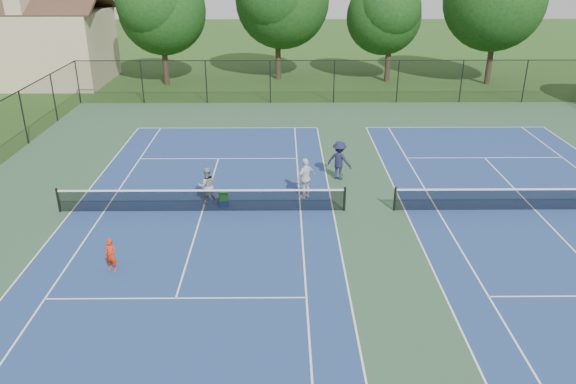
{
  "coord_description": "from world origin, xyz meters",
  "views": [
    {
      "loc": [
        -3.6,
        -21.28,
        10.11
      ],
      "look_at": [
        -3.42,
        -1.0,
        1.3
      ],
      "focal_mm": 35.0,
      "sensor_mm": 36.0,
      "label": 1
    }
  ],
  "objects_px": {
    "tree_back_a": "(160,6)",
    "child_player": "(111,255)",
    "bystander_b": "(339,160)",
    "clapboard_house": "(42,44)",
    "bystander_a": "(306,178)",
    "tree_back_c": "(391,12)",
    "ball_hopper": "(223,196)",
    "ball_crate": "(224,203)",
    "instructor": "(207,186)"
  },
  "relations": [
    {
      "from": "clapboard_house",
      "to": "ball_crate",
      "type": "relative_size",
      "value": 26.47
    },
    {
      "from": "bystander_a",
      "to": "bystander_b",
      "type": "height_order",
      "value": "bystander_b"
    },
    {
      "from": "tree_back_a",
      "to": "clapboard_house",
      "type": "height_order",
      "value": "tree_back_a"
    },
    {
      "from": "bystander_a",
      "to": "bystander_b",
      "type": "distance_m",
      "value": 2.72
    },
    {
      "from": "child_player",
      "to": "bystander_b",
      "type": "relative_size",
      "value": 0.64
    },
    {
      "from": "bystander_a",
      "to": "ball_crate",
      "type": "xyz_separation_m",
      "value": [
        -3.52,
        -0.95,
        -0.76
      ]
    },
    {
      "from": "ball_crate",
      "to": "tree_back_c",
      "type": "bearing_deg",
      "value": 65.58
    },
    {
      "from": "instructor",
      "to": "ball_hopper",
      "type": "xyz_separation_m",
      "value": [
        0.72,
        -0.34,
        -0.33
      ]
    },
    {
      "from": "ball_crate",
      "to": "ball_hopper",
      "type": "xyz_separation_m",
      "value": [
        0.0,
        0.0,
        0.35
      ]
    },
    {
      "from": "child_player",
      "to": "ball_crate",
      "type": "height_order",
      "value": "child_player"
    },
    {
      "from": "bystander_b",
      "to": "ball_hopper",
      "type": "distance_m",
      "value": 6.06
    },
    {
      "from": "tree_back_a",
      "to": "child_player",
      "type": "relative_size",
      "value": 7.64
    },
    {
      "from": "clapboard_house",
      "to": "child_player",
      "type": "bearing_deg",
      "value": -65.46
    },
    {
      "from": "tree_back_a",
      "to": "ball_hopper",
      "type": "distance_m",
      "value": 25.14
    },
    {
      "from": "tree_back_a",
      "to": "bystander_a",
      "type": "xyz_separation_m",
      "value": [
        10.38,
        -22.59,
        -5.13
      ]
    },
    {
      "from": "bystander_a",
      "to": "ball_hopper",
      "type": "distance_m",
      "value": 3.67
    },
    {
      "from": "tree_back_c",
      "to": "clapboard_house",
      "type": "bearing_deg",
      "value": -180.0
    },
    {
      "from": "bystander_a",
      "to": "tree_back_a",
      "type": "bearing_deg",
      "value": -109.43
    },
    {
      "from": "tree_back_a",
      "to": "ball_hopper",
      "type": "relative_size",
      "value": 23.42
    },
    {
      "from": "tree_back_a",
      "to": "instructor",
      "type": "bearing_deg",
      "value": -75.17
    },
    {
      "from": "tree_back_a",
      "to": "child_player",
      "type": "distance_m",
      "value": 29.41
    },
    {
      "from": "tree_back_c",
      "to": "child_player",
      "type": "xyz_separation_m",
      "value": [
        -14.45,
        -29.68,
        -4.88
      ]
    },
    {
      "from": "child_player",
      "to": "bystander_b",
      "type": "distance_m",
      "value": 11.84
    },
    {
      "from": "child_player",
      "to": "instructor",
      "type": "distance_m",
      "value": 6.07
    },
    {
      "from": "bystander_a",
      "to": "ball_crate",
      "type": "distance_m",
      "value": 3.72
    },
    {
      "from": "tree_back_c",
      "to": "bystander_a",
      "type": "distance_m",
      "value": 25.21
    },
    {
      "from": "child_player",
      "to": "ball_hopper",
      "type": "bearing_deg",
      "value": 76.77
    },
    {
      "from": "bystander_a",
      "to": "clapboard_house",
      "type": "bearing_deg",
      "value": -93.28
    },
    {
      "from": "instructor",
      "to": "bystander_b",
      "type": "xyz_separation_m",
      "value": [
        5.9,
        2.76,
        0.11
      ]
    },
    {
      "from": "tree_back_c",
      "to": "clapboard_house",
      "type": "distance_m",
      "value": 28.1
    },
    {
      "from": "clapboard_house",
      "to": "child_player",
      "type": "height_order",
      "value": "clapboard_house"
    },
    {
      "from": "child_player",
      "to": "ball_crate",
      "type": "bearing_deg",
      "value": 76.77
    },
    {
      "from": "clapboard_house",
      "to": "child_player",
      "type": "relative_size",
      "value": 9.01
    },
    {
      "from": "tree_back_a",
      "to": "instructor",
      "type": "distance_m",
      "value": 24.56
    },
    {
      "from": "ball_crate",
      "to": "ball_hopper",
      "type": "distance_m",
      "value": 0.35
    },
    {
      "from": "clapboard_house",
      "to": "bystander_a",
      "type": "distance_m",
      "value": 31.25
    },
    {
      "from": "tree_back_a",
      "to": "clapboard_house",
      "type": "relative_size",
      "value": 0.85
    },
    {
      "from": "bystander_b",
      "to": "ball_crate",
      "type": "distance_m",
      "value": 6.1
    },
    {
      "from": "tree_back_a",
      "to": "clapboard_house",
      "type": "distance_m",
      "value": 10.47
    },
    {
      "from": "tree_back_c",
      "to": "clapboard_house",
      "type": "height_order",
      "value": "tree_back_c"
    },
    {
      "from": "tree_back_a",
      "to": "bystander_b",
      "type": "distance_m",
      "value": 24.26
    },
    {
      "from": "ball_crate",
      "to": "ball_hopper",
      "type": "bearing_deg",
      "value": 0.0
    },
    {
      "from": "clapboard_house",
      "to": "ball_hopper",
      "type": "relative_size",
      "value": 27.64
    },
    {
      "from": "clapboard_house",
      "to": "bystander_b",
      "type": "distance_m",
      "value": 30.82
    },
    {
      "from": "bystander_b",
      "to": "tree_back_c",
      "type": "bearing_deg",
      "value": -76.37
    },
    {
      "from": "tree_back_a",
      "to": "bystander_b",
      "type": "xyz_separation_m",
      "value": [
        12.04,
        -20.44,
        -5.1
      ]
    },
    {
      "from": "tree_back_c",
      "to": "ball_hopper",
      "type": "xyz_separation_m",
      "value": [
        -11.14,
        -24.54,
        -4.98
      ]
    },
    {
      "from": "instructor",
      "to": "bystander_b",
      "type": "height_order",
      "value": "bystander_b"
    },
    {
      "from": "tree_back_a",
      "to": "bystander_a",
      "type": "relative_size",
      "value": 5.02
    },
    {
      "from": "tree_back_a",
      "to": "bystander_b",
      "type": "bearing_deg",
      "value": -59.48
    }
  ]
}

